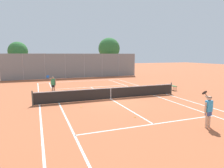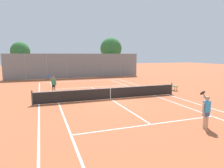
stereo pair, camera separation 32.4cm
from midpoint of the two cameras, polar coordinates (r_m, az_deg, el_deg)
ground_plane at (r=16.39m, az=-0.93°, el=-4.30°), size 120.00×120.00×0.00m
court_line_markings at (r=16.39m, az=-0.93°, el=-4.29°), size 11.10×23.90×0.01m
tennis_net at (r=16.29m, az=-0.93°, el=-2.56°), size 12.00×0.10×1.07m
player_near_side at (r=10.94m, az=25.07°, el=-6.59°), size 0.63×0.76×1.77m
player_far_left at (r=19.26m, az=-16.96°, el=0.04°), size 0.87×0.67×1.77m
loose_tennis_ball_0 at (r=14.03m, az=-9.44°, el=-6.47°), size 0.07×0.07×0.07m
loose_tennis_ball_1 at (r=11.74m, az=5.82°, el=-9.37°), size 0.07×0.07×0.07m
courtside_bench at (r=21.45m, az=16.12°, el=-0.50°), size 0.36×1.50×0.47m
back_fence at (r=31.39m, az=-10.85°, el=5.11°), size 20.59×0.08×3.77m
tree_behind_left at (r=33.56m, az=-25.71°, el=8.29°), size 2.84×2.84×5.52m
tree_behind_right at (r=36.07m, az=-1.13°, el=9.90°), size 3.82×3.82×6.58m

